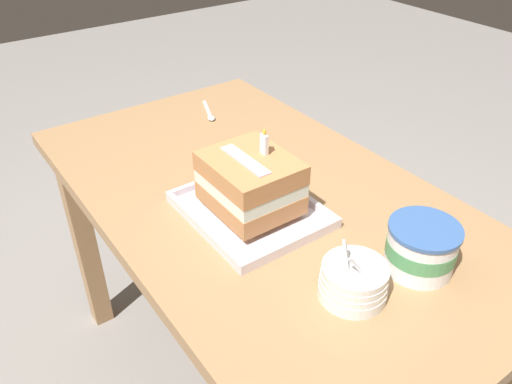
{
  "coord_description": "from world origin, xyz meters",
  "views": [
    {
      "loc": [
        0.79,
        -0.58,
        1.4
      ],
      "look_at": [
        0.03,
        -0.03,
        0.76
      ],
      "focal_mm": 35.89,
      "sensor_mm": 36.0,
      "label": 1
    }
  ],
  "objects_px": {
    "birthday_cake": "(250,182)",
    "bowl_stack": "(354,281)",
    "ice_cream_tub": "(421,247)",
    "foil_tray": "(250,211)",
    "serving_spoon_near_tray": "(210,115)"
  },
  "relations": [
    {
      "from": "bowl_stack",
      "to": "birthday_cake",
      "type": "bearing_deg",
      "value": -178.47
    },
    {
      "from": "foil_tray",
      "to": "birthday_cake",
      "type": "bearing_deg",
      "value": 90.0
    },
    {
      "from": "foil_tray",
      "to": "bowl_stack",
      "type": "height_order",
      "value": "bowl_stack"
    },
    {
      "from": "ice_cream_tub",
      "to": "birthday_cake",
      "type": "bearing_deg",
      "value": -153.6
    },
    {
      "from": "bowl_stack",
      "to": "ice_cream_tub",
      "type": "relative_size",
      "value": 0.92
    },
    {
      "from": "birthday_cake",
      "to": "bowl_stack",
      "type": "height_order",
      "value": "birthday_cake"
    },
    {
      "from": "birthday_cake",
      "to": "bowl_stack",
      "type": "distance_m",
      "value": 0.31
    },
    {
      "from": "foil_tray",
      "to": "serving_spoon_near_tray",
      "type": "relative_size",
      "value": 2.11
    },
    {
      "from": "serving_spoon_near_tray",
      "to": "birthday_cake",
      "type": "bearing_deg",
      "value": -21.02
    },
    {
      "from": "bowl_stack",
      "to": "ice_cream_tub",
      "type": "height_order",
      "value": "bowl_stack"
    },
    {
      "from": "bowl_stack",
      "to": "serving_spoon_near_tray",
      "type": "height_order",
      "value": "bowl_stack"
    },
    {
      "from": "foil_tray",
      "to": "serving_spoon_near_tray",
      "type": "bearing_deg",
      "value": 158.98
    },
    {
      "from": "bowl_stack",
      "to": "ice_cream_tub",
      "type": "bearing_deg",
      "value": 82.82
    },
    {
      "from": "birthday_cake",
      "to": "bowl_stack",
      "type": "xyz_separation_m",
      "value": [
        0.31,
        0.01,
        -0.05
      ]
    },
    {
      "from": "birthday_cake",
      "to": "ice_cream_tub",
      "type": "bearing_deg",
      "value": 26.4
    }
  ]
}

